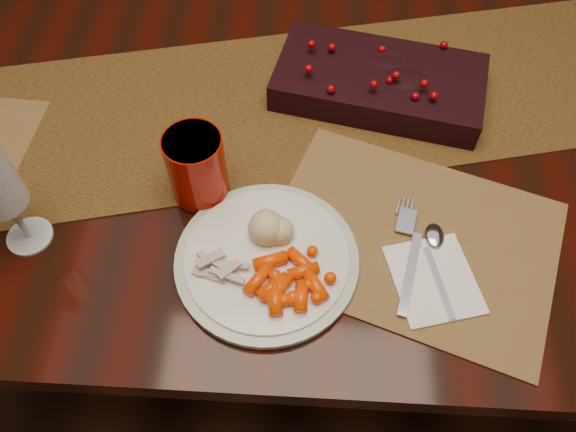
# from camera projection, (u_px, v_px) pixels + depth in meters

# --- Properties ---
(floor) EXTENTS (5.00, 5.00, 0.00)m
(floor) POSITION_uv_depth(u_px,v_px,m) (300.00, 294.00, 1.61)
(floor) COLOR black
(floor) RESTS_ON ground
(dining_table) EXTENTS (1.80, 1.00, 0.75)m
(dining_table) POSITION_uv_depth(u_px,v_px,m) (302.00, 224.00, 1.30)
(dining_table) COLOR black
(dining_table) RESTS_ON floor
(table_runner) EXTENTS (1.83, 0.77, 0.00)m
(table_runner) POSITION_uv_depth(u_px,v_px,m) (295.00, 103.00, 0.99)
(table_runner) COLOR black
(table_runner) RESTS_ON dining_table
(centerpiece) EXTENTS (0.38, 0.25, 0.07)m
(centerpiece) POSITION_uv_depth(u_px,v_px,m) (380.00, 79.00, 0.97)
(centerpiece) COLOR black
(centerpiece) RESTS_ON table_runner
(placemat_main) EXTENTS (0.49, 0.42, 0.00)m
(placemat_main) POSITION_uv_depth(u_px,v_px,m) (412.00, 239.00, 0.83)
(placemat_main) COLOR brown
(placemat_main) RESTS_ON dining_table
(dinner_plate) EXTENTS (0.34, 0.34, 0.01)m
(dinner_plate) POSITION_uv_depth(u_px,v_px,m) (267.00, 259.00, 0.80)
(dinner_plate) COLOR white
(dinner_plate) RESTS_ON placemat_main
(baby_carrots) EXTENTS (0.12, 0.11, 0.02)m
(baby_carrots) POSITION_uv_depth(u_px,v_px,m) (287.00, 278.00, 0.77)
(baby_carrots) COLOR #FF3E00
(baby_carrots) RESTS_ON dinner_plate
(mashed_potatoes) EXTENTS (0.10, 0.09, 0.05)m
(mashed_potatoes) POSITION_uv_depth(u_px,v_px,m) (281.00, 213.00, 0.81)
(mashed_potatoes) COLOR #EFE080
(mashed_potatoes) RESTS_ON dinner_plate
(turkey_shreds) EXTENTS (0.07, 0.06, 0.02)m
(turkey_shreds) POSITION_uv_depth(u_px,v_px,m) (220.00, 268.00, 0.78)
(turkey_shreds) COLOR beige
(turkey_shreds) RESTS_ON dinner_plate
(napkin) EXTENTS (0.14, 0.16, 0.00)m
(napkin) POSITION_uv_depth(u_px,v_px,m) (434.00, 279.00, 0.79)
(napkin) COLOR white
(napkin) RESTS_ON placemat_main
(fork) EXTENTS (0.07, 0.18, 0.00)m
(fork) POSITION_uv_depth(u_px,v_px,m) (409.00, 259.00, 0.80)
(fork) COLOR silver
(fork) RESTS_ON napkin
(spoon) EXTENTS (0.06, 0.14, 0.00)m
(spoon) POSITION_uv_depth(u_px,v_px,m) (438.00, 267.00, 0.80)
(spoon) COLOR silver
(spoon) RESTS_ON napkin
(red_cup) EXTENTS (0.11, 0.11, 0.12)m
(red_cup) POSITION_uv_depth(u_px,v_px,m) (197.00, 167.00, 0.83)
(red_cup) COLOR #9A0C00
(red_cup) RESTS_ON placemat_main
(wine_glass) EXTENTS (0.09, 0.09, 0.19)m
(wine_glass) POSITION_uv_depth(u_px,v_px,m) (3.00, 200.00, 0.76)
(wine_glass) COLOR #B7C0C5
(wine_glass) RESTS_ON dining_table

